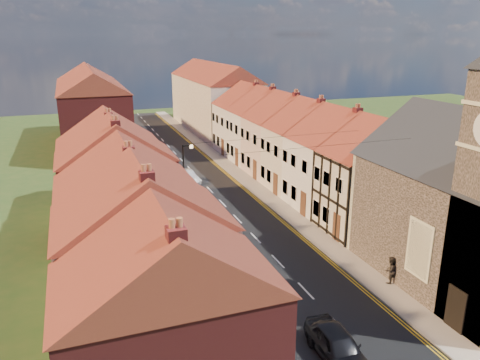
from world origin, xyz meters
The scene contains 25 objects.
ground centered at (0.00, 0.00, 0.00)m, with size 160.00×160.00×0.00m, color #36461E.
road centered at (0.00, 30.00, 0.01)m, with size 7.00×90.00×0.02m, color black.
pavement_left centered at (-4.40, 30.00, 0.06)m, with size 1.80×90.00×0.12m, color #A8A399.
pavement_right centered at (4.40, 30.00, 0.06)m, with size 1.80×90.00×0.12m, color #A8A399.
church centered at (9.36, 3.32, 5.88)m, with size 11.25×14.25×15.20m.
cottage_r_tudor centered at (9.27, 12.70, 4.47)m, with size 8.30×5.20×9.00m.
cottage_r_white_near centered at (9.30, 18.10, 4.47)m, with size 8.30×6.00×9.00m.
cottage_r_cream_mid centered at (9.30, 23.50, 4.48)m, with size 8.30×5.20×9.00m.
cottage_r_pink centered at (9.30, 28.90, 4.47)m, with size 8.30×6.00×9.00m.
cottage_r_white_far centered at (9.30, 34.30, 4.48)m, with size 8.30×5.20×9.00m.
cottage_r_cream_far centered at (9.30, 39.70, 4.47)m, with size 8.30×6.00×9.00m.
cottage_l_brick_near centered at (-9.30, -0.25, 4.37)m, with size 8.30×5.70×8.80m.
cottage_l_cream centered at (-9.30, 5.55, 4.52)m, with size 8.30×6.30×9.10m.
cottage_l_white centered at (-9.30, 11.95, 4.37)m, with size 8.30×6.90×8.80m.
cottage_l_brick_mid centered at (-9.30, 18.05, 4.53)m, with size 8.30×5.70×9.10m.
cottage_l_pink centered at (-9.30, 23.85, 4.37)m, with size 8.30×6.30×8.80m.
block_right_far centered at (9.30, 55.00, 5.29)m, with size 8.30×24.20×10.50m.
block_left_far centered at (-9.30, 50.00, 5.29)m, with size 8.30×24.20×10.50m.
lamppost centered at (-3.81, 20.00, 3.54)m, with size 0.88×0.15×6.00m.
car_near centered at (-1.50, 0.05, 0.75)m, with size 1.77×4.40×1.50m, color black.
car_mid centered at (-1.50, 29.17, 0.62)m, with size 1.31×3.76×1.24m, color #B7B9BF.
car_far centered at (-2.62, 34.42, 0.68)m, with size 1.92×4.72×1.37m, color navy.
car_distant centered at (-3.20, 53.72, 0.64)m, with size 2.11×4.58×1.27m, color #B0B4B8.
pedestrian_left centered at (-3.71, 12.43, 1.02)m, with size 0.66×0.43×1.81m, color black.
pedestrian_right centered at (5.10, 4.97, 0.97)m, with size 0.83×0.65×1.71m, color #2A2521.
Camera 1 is at (-11.99, -15.60, 14.48)m, focal length 35.00 mm.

